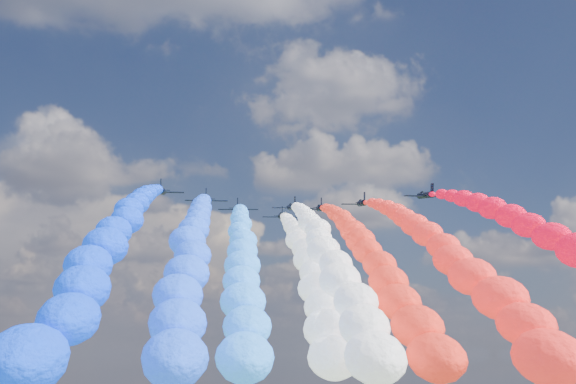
{
  "coord_description": "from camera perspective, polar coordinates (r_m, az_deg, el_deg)",
  "views": [
    {
      "loc": [
        -12.4,
        -158.85,
        64.23
      ],
      "look_at": [
        0.0,
        4.0,
        98.52
      ],
      "focal_mm": 48.42,
      "sensor_mm": 36.0,
      "label": 1
    }
  ],
  "objects": [
    {
      "name": "trail_6",
      "position": [
        117.97,
        9.76,
        -4.09
      ],
      "size": [
        5.55,
        96.52,
        37.29
      ],
      "primitive_type": null,
      "color": "red"
    },
    {
      "name": "jet_2",
      "position": [
        175.2,
        -3.64,
        -1.21
      ],
      "size": [
        9.74,
        12.84,
        4.57
      ],
      "primitive_type": null,
      "rotation": [
        0.16,
        0.0,
        -0.07
      ],
      "color": "black"
    },
    {
      "name": "trail_2",
      "position": [
        122.69,
        -3.42,
        -4.54
      ],
      "size": [
        5.55,
        96.52,
        37.29
      ],
      "primitive_type": null,
      "color": "#277CF9"
    },
    {
      "name": "jet_3",
      "position": [
        173.21,
        0.31,
        -1.11
      ],
      "size": [
        9.66,
        12.78,
        4.57
      ],
      "primitive_type": null,
      "rotation": [
        0.16,
        0.0,
        0.06
      ],
      "color": "black"
    },
    {
      "name": "trail_0",
      "position": [
        105.86,
        -11.77,
        -3.14
      ],
      "size": [
        5.55,
        96.52,
        37.29
      ],
      "primitive_type": null,
      "color": "#0834E8"
    },
    {
      "name": "jet_5",
      "position": [
        174.67,
        2.36,
        -1.19
      ],
      "size": [
        9.49,
        12.66,
        4.57
      ],
      "primitive_type": null,
      "rotation": [
        0.16,
        0.0,
        -0.04
      ],
      "color": "black"
    },
    {
      "name": "jet_6",
      "position": [
        169.47,
        5.45,
        -0.82
      ],
      "size": [
        9.47,
        12.65,
        4.57
      ],
      "primitive_type": null,
      "rotation": [
        0.16,
        0.0,
        -0.04
      ],
      "color": "black"
    },
    {
      "name": "trail_5",
      "position": [
        122.65,
        5.18,
        -4.51
      ],
      "size": [
        5.55,
        96.52,
        37.29
      ],
      "primitive_type": null,
      "color": "red"
    },
    {
      "name": "trail_4",
      "position": [
        132.24,
        0.98,
        -5.08
      ],
      "size": [
        5.55,
        96.52,
        37.29
      ],
      "primitive_type": null,
      "color": "white"
    },
    {
      "name": "trail_7",
      "position": [
        112.48,
        16.73,
        -3.39
      ],
      "size": [
        5.55,
        96.52,
        37.29
      ],
      "primitive_type": null,
      "color": "red"
    },
    {
      "name": "jet_0",
      "position": [
        158.24,
        -9.24,
        0.07
      ],
      "size": [
        9.33,
        12.55,
        4.57
      ],
      "primitive_type": null,
      "rotation": [
        0.16,
        0.0,
        0.03
      ],
      "color": "black"
    },
    {
      "name": "jet_1",
      "position": [
        165.76,
        -6.0,
        -0.56
      ],
      "size": [
        9.0,
        12.31,
        4.57
      ],
      "primitive_type": null,
      "rotation": [
        0.16,
        0.0,
        0.0
      ],
      "color": "black"
    },
    {
      "name": "trail_3",
      "position": [
        120.92,
        2.27,
        -4.44
      ],
      "size": [
        5.55,
        96.52,
        37.29
      ],
      "primitive_type": null,
      "color": "silver"
    },
    {
      "name": "trail_1",
      "position": [
        113.2,
        -6.86,
        -3.85
      ],
      "size": [
        5.55,
        96.52,
        37.29
      ],
      "primitive_type": null,
      "color": "blue"
    },
    {
      "name": "jet_7",
      "position": [
        162.76,
        10.08,
        -0.23
      ],
      "size": [
        9.74,
        12.84,
        4.57
      ],
      "primitive_type": null,
      "rotation": [
        0.16,
        0.0,
        0.07
      ],
      "color": "black"
    },
    {
      "name": "jet_4",
      "position": [
        184.51,
        -0.49,
        -1.78
      ],
      "size": [
        9.2,
        12.45,
        4.57
      ],
      "primitive_type": null,
      "rotation": [
        0.16,
        0.0,
        -0.02
      ],
      "color": "black"
    }
  ]
}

